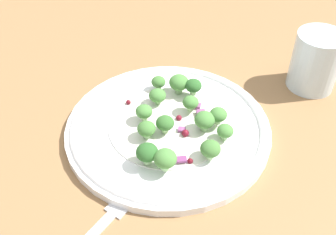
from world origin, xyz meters
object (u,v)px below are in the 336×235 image
(plate, at_px, (168,127))
(water_glass, at_px, (316,61))
(broccoli_floret_2, at_px, (144,112))
(broccoli_floret_1, at_px, (179,83))
(broccoli_floret_0, at_px, (218,115))

(plate, height_order, water_glass, water_glass)
(water_glass, bearing_deg, broccoli_floret_2, 172.51)
(plate, distance_m, broccoli_floret_1, 0.08)
(plate, bearing_deg, broccoli_floret_1, 48.42)
(broccoli_floret_1, xyz_separation_m, water_glass, (0.20, -0.07, 0.01))
(plate, xyz_separation_m, broccoli_floret_2, (-0.03, 0.02, 0.02))
(broccoli_floret_2, xyz_separation_m, water_glass, (0.28, -0.04, 0.02))
(plate, relative_size, broccoli_floret_1, 9.51)
(plate, height_order, broccoli_floret_1, broccoli_floret_1)
(broccoli_floret_0, xyz_separation_m, broccoli_floret_2, (-0.08, 0.06, -0.00))
(broccoli_floret_0, bearing_deg, water_glass, 6.25)
(broccoli_floret_2, relative_size, water_glass, 0.26)
(broccoli_floret_0, xyz_separation_m, broccoli_floret_1, (-0.01, 0.09, -0.00))
(plate, height_order, broccoli_floret_2, broccoli_floret_2)
(broccoli_floret_0, relative_size, broccoli_floret_1, 0.81)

